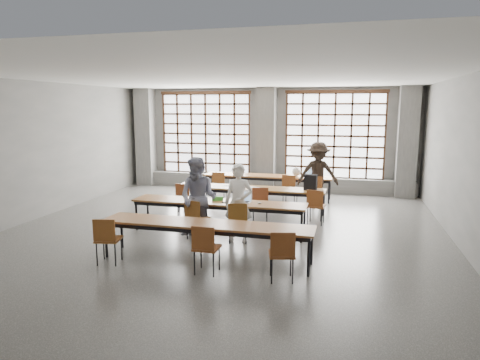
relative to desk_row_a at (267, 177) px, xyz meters
name	(u,v)px	position (x,y,z in m)	size (l,w,h in m)	color
floor	(223,232)	(-0.29, -3.94, -0.66)	(11.00, 11.00, 0.00)	#464644
ceiling	(222,76)	(-0.29, -3.94, 2.84)	(11.00, 11.00, 0.00)	silver
wall_back	(268,139)	(-0.29, 1.56, 1.09)	(10.00, 10.00, 0.00)	#595957
wall_front	(65,217)	(-0.29, -9.44, 1.09)	(10.00, 10.00, 0.00)	#595957
wall_left	(33,151)	(-5.29, -3.94, 1.09)	(11.00, 11.00, 0.00)	#595957
wall_right	(468,164)	(4.71, -3.94, 1.09)	(11.00, 11.00, 0.00)	#595957
column_left	(146,137)	(-4.79, 1.28, 1.09)	(0.60, 0.55, 3.50)	#545452
column_mid	(267,140)	(-0.29, 1.28, 1.09)	(0.60, 0.55, 3.50)	#545452
column_right	(407,142)	(4.21, 1.28, 1.09)	(0.60, 0.55, 3.50)	#545452
window_left	(206,134)	(-2.54, 1.49, 1.24)	(3.32, 0.12, 3.00)	white
window_right	(334,136)	(1.96, 1.49, 1.24)	(3.32, 0.12, 3.00)	white
sill_ledge	(267,183)	(-0.29, 1.36, -0.41)	(9.80, 0.35, 0.50)	#545452
desk_row_a	(267,177)	(0.00, 0.00, 0.00)	(4.00, 0.70, 0.73)	brown
desk_row_b	(250,190)	(-0.07, -2.12, 0.00)	(4.00, 0.70, 0.73)	brown
desk_row_c	(219,204)	(-0.37, -3.98, 0.00)	(4.00, 0.70, 0.73)	brown
desk_row_d	(206,226)	(-0.05, -5.79, 0.00)	(4.00, 0.70, 0.73)	brown
chair_back_left	(219,183)	(-1.39, -0.63, -0.13)	(0.46, 0.46, 0.88)	brown
chair_back_mid	(290,186)	(0.79, -0.63, -0.13)	(0.46, 0.47, 0.88)	brown
chair_back_right	(317,187)	(1.58, -0.63, -0.13)	(0.51, 0.51, 0.88)	brown
chair_mid_left	(185,196)	(-1.68, -2.75, -0.13)	(0.47, 0.48, 0.88)	brown
chair_mid_centre	(260,200)	(0.34, -2.75, -0.13)	(0.50, 0.50, 0.88)	maroon
chair_mid_right	(316,203)	(1.72, -2.75, -0.13)	(0.46, 0.46, 0.88)	brown
chair_front_left	(196,215)	(-0.69, -4.60, -0.13)	(0.52, 0.52, 0.88)	brown
chair_front_right	(238,218)	(0.25, -4.60, -0.13)	(0.51, 0.51, 0.88)	brown
chair_near_left	(107,236)	(-1.73, -6.42, -0.13)	(0.49, 0.50, 0.88)	brown
chair_near_mid	(205,244)	(0.15, -6.42, -0.13)	(0.42, 0.43, 0.88)	brown
chair_near_right	(282,251)	(1.47, -6.42, -0.13)	(0.51, 0.51, 0.88)	brown
student_male	(239,203)	(0.23, -4.48, 0.17)	(0.61, 0.40, 1.67)	white
student_female	(198,198)	(-0.67, -4.48, 0.23)	(0.87, 0.68, 1.78)	#191F4D
student_back	(318,174)	(1.60, -0.50, 0.26)	(1.19, 0.69, 1.85)	black
laptop_front	(243,199)	(0.18, -3.87, 0.13)	(0.37, 0.31, 0.26)	silver
laptop_back	(311,175)	(1.34, 0.11, 0.13)	(0.39, 0.35, 0.26)	#A9A9AE
mouse	(259,203)	(0.58, -4.00, 0.08)	(0.10, 0.06, 0.04)	silver
green_box	(218,199)	(-0.42, -3.90, 0.11)	(0.25, 0.09, 0.09)	green
phone	(225,202)	(-0.19, -4.08, 0.07)	(0.13, 0.06, 0.01)	black
paper_sheet_a	(229,186)	(-0.67, -2.07, 0.07)	(0.30, 0.21, 0.00)	white
paper_sheet_b	(238,187)	(-0.37, -2.17, 0.07)	(0.30, 0.21, 0.00)	white
paper_sheet_c	(253,187)	(0.03, -2.12, 0.07)	(0.30, 0.21, 0.00)	white
backpack	(311,182)	(1.53, -2.07, 0.27)	(0.32, 0.20, 0.40)	black
plastic_bag	(296,172)	(0.90, 0.05, 0.21)	(0.26, 0.21, 0.29)	silver
red_pouch	(109,237)	(-1.75, -6.34, -0.16)	(0.20, 0.08, 0.06)	#B3162E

